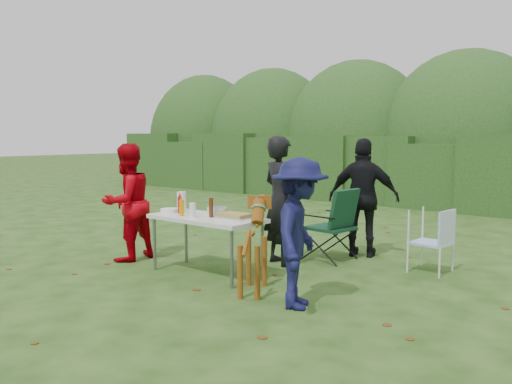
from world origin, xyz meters
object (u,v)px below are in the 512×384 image
Objects in this scene: lawn_chair at (431,240)px; person_black_puffy at (364,198)px; person_cook at (280,200)px; ketchup_bottle at (180,205)px; person_red_jacket at (127,202)px; camping_chair at (330,223)px; dog at (253,248)px; beer_bottle at (211,208)px; child at (300,233)px; paper_towel_roll at (181,201)px; folding_table at (207,221)px; mustard_bottle at (182,208)px.

person_black_puffy is at bearing -8.83° from lawn_chair.
person_black_puffy is at bearing -99.07° from person_cook.
lawn_chair is 3.28m from ketchup_bottle.
person_red_jacket reaches higher than camping_chair.
person_cook reaches higher than dog.
lawn_chair is 2.85m from beer_bottle.
ketchup_bottle is at bearing 94.15° from person_red_jacket.
person_red_jacket is 3.09m from child.
beer_bottle is at bearing -11.38° from paper_towel_roll.
person_red_jacket is 2.87m from camping_chair.
dog is 1.94m from camping_chair.
person_cook is at bearing 70.17° from folding_table.
mustard_bottle is at bearing -157.13° from beer_bottle.
beer_bottle is at bearing 73.60° from camping_chair.
camping_chair is 5.17× the size of mustard_bottle.
mustard_bottle is (-1.24, 0.08, 0.33)m from dog.
child reaches higher than mustard_bottle.
folding_table is at bearing 46.31° from lawn_chair.
mustard_bottle is at bearing -37.09° from ketchup_bottle.
person_black_puffy reaches higher than dog.
person_black_puffy is at bearing -32.03° from dog.
dog is 1.29× the size of lawn_chair.
person_black_puffy is 1.66× the size of camping_chair.
paper_towel_roll is at bearing 37.52° from lawn_chair.
mustard_bottle is at bearing -42.27° from paper_towel_roll.
person_red_jacket is 1.14m from mustard_bottle.
person_cook is at bearing -5.92° from dog.
folding_table is at bearing 53.09° from child.
person_cook reaches higher than child.
folding_table is at bearing 175.37° from beer_bottle.
mustard_bottle is (1.14, -0.02, 0.02)m from person_red_jacket.
child reaches higher than camping_chair.
folding_table is 2.41m from person_black_puffy.
mustard_bottle is 0.77× the size of paper_towel_roll.
folding_table is 0.91× the size of person_red_jacket.
person_cook is at bearing 64.28° from camping_chair.
camping_chair is (-0.19, 1.93, 0.01)m from dog.
dog is at bearing -15.02° from beer_bottle.
mustard_bottle is 0.91× the size of ketchup_bottle.
paper_towel_roll reaches higher than folding_table.
lawn_chair is at bearing -133.10° from person_cook.
dog reaches higher than beer_bottle.
camping_chair reaches higher than dog.
person_black_puffy reaches higher than mustard_bottle.
mustard_bottle reaches higher than folding_table.
person_red_jacket is 1.59× the size of camping_chair.
folding_table is 2.89m from lawn_chair.
dog is at bearing -13.42° from paper_towel_roll.
lawn_chair is 3.46× the size of beer_bottle.
ketchup_bottle is (-1.23, -1.72, 0.33)m from camping_chair.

